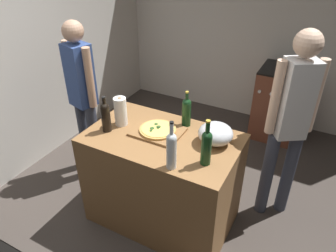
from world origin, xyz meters
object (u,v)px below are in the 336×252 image
object	(u,v)px
pizza	(158,129)
person_in_red	(291,118)
wine_bottle_dark	(206,146)
stove	(279,103)
mixing_bowl	(216,134)
wine_bottle_amber	(171,149)
wine_bottle_green	(106,116)
person_in_stripes	(82,92)
wine_bottle_clear	(186,111)
paper_towel_roll	(121,111)

from	to	relation	value
pizza	person_in_red	xyz separation A→B (m)	(0.94, 0.53, 0.09)
wine_bottle_dark	stove	world-z (taller)	wine_bottle_dark
mixing_bowl	stove	xyz separation A→B (m)	(0.20, 1.83, -0.52)
wine_bottle_amber	wine_bottle_green	bearing A→B (deg)	165.82
wine_bottle_green	person_in_stripes	distance (m)	0.72
wine_bottle_clear	stove	xyz separation A→B (m)	(0.51, 1.69, -0.58)
wine_bottle_clear	stove	distance (m)	1.86
mixing_bowl	wine_bottle_green	xyz separation A→B (m)	(-0.85, -0.25, 0.06)
person_in_red	mixing_bowl	bearing A→B (deg)	-136.73
wine_bottle_amber	person_in_stripes	distance (m)	1.41
wine_bottle_amber	stove	distance (m)	2.36
stove	person_in_red	xyz separation A→B (m)	(0.27, -1.38, 0.56)
paper_towel_roll	wine_bottle_green	bearing A→B (deg)	-108.52
paper_towel_roll	person_in_stripes	size ratio (longest dim) A/B	0.15
wine_bottle_green	person_in_red	bearing A→B (deg)	27.72
paper_towel_roll	wine_bottle_amber	world-z (taller)	wine_bottle_amber
person_in_red	paper_towel_roll	bearing A→B (deg)	-156.45
wine_bottle_amber	wine_bottle_clear	size ratio (longest dim) A/B	1.18
stove	paper_towel_roll	bearing A→B (deg)	-117.48
pizza	person_in_red	distance (m)	1.08
pizza	person_in_stripes	world-z (taller)	person_in_stripes
paper_towel_roll	wine_bottle_amber	size ratio (longest dim) A/B	0.68
wine_bottle_clear	wine_bottle_green	bearing A→B (deg)	-144.37
wine_bottle_dark	stove	distance (m)	2.19
mixing_bowl	wine_bottle_dark	size ratio (longest dim) A/B	0.76
wine_bottle_clear	stove	world-z (taller)	wine_bottle_clear
person_in_stripes	wine_bottle_amber	bearing A→B (deg)	-23.58
pizza	wine_bottle_amber	world-z (taller)	wine_bottle_amber
wine_bottle_amber	wine_bottle_green	world-z (taller)	wine_bottle_amber
pizza	wine_bottle_clear	size ratio (longest dim) A/B	0.96
wine_bottle_amber	stove	world-z (taller)	wine_bottle_amber
stove	person_in_red	size ratio (longest dim) A/B	0.54
person_in_red	stove	bearing A→B (deg)	101.25
wine_bottle_amber	wine_bottle_dark	distance (m)	0.25
mixing_bowl	wine_bottle_clear	distance (m)	0.35
pizza	stove	distance (m)	2.08
paper_towel_roll	wine_bottle_clear	distance (m)	0.55
pizza	person_in_stripes	size ratio (longest dim) A/B	0.18
stove	person_in_red	bearing A→B (deg)	-78.75
pizza	stove	world-z (taller)	stove
mixing_bowl	person_in_stripes	bearing A→B (deg)	174.66
paper_towel_roll	person_in_stripes	distance (m)	0.69
paper_towel_roll	wine_bottle_green	size ratio (longest dim) A/B	0.81
pizza	wine_bottle_amber	xyz separation A→B (m)	(0.30, -0.34, 0.13)
person_in_stripes	person_in_red	distance (m)	1.95
wine_bottle_green	stove	distance (m)	2.40
paper_towel_roll	mixing_bowl	bearing A→B (deg)	7.93
wine_bottle_green	stove	xyz separation A→B (m)	(1.05, 2.08, -0.58)
wine_bottle_dark	wine_bottle_clear	bearing A→B (deg)	130.07
wine_bottle_dark	pizza	bearing A→B (deg)	159.06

